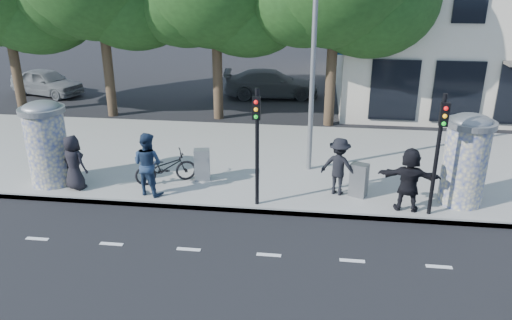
# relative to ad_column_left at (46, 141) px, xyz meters

# --- Properties ---
(ground) EXTENTS (120.00, 120.00, 0.00)m
(ground) POSITION_rel_ad_column_left_xyz_m (7.20, -4.50, -1.54)
(ground) COLOR black
(ground) RESTS_ON ground
(sidewalk) EXTENTS (40.00, 8.00, 0.15)m
(sidewalk) POSITION_rel_ad_column_left_xyz_m (7.20, 3.00, -1.46)
(sidewalk) COLOR gray
(sidewalk) RESTS_ON ground
(curb) EXTENTS (40.00, 0.10, 0.16)m
(curb) POSITION_rel_ad_column_left_xyz_m (7.20, -0.95, -1.46)
(curb) COLOR slate
(curb) RESTS_ON ground
(lane_dash_far) EXTENTS (32.00, 0.12, 0.01)m
(lane_dash_far) POSITION_rel_ad_column_left_xyz_m (7.20, -3.10, -1.53)
(lane_dash_far) COLOR silver
(lane_dash_far) RESTS_ON ground
(ad_column_left) EXTENTS (1.36, 1.36, 2.65)m
(ad_column_left) POSITION_rel_ad_column_left_xyz_m (0.00, 0.00, 0.00)
(ad_column_left) COLOR beige
(ad_column_left) RESTS_ON sidewalk
(ad_column_right) EXTENTS (1.36, 1.36, 2.65)m
(ad_column_right) POSITION_rel_ad_column_left_xyz_m (12.40, 0.20, 0.00)
(ad_column_right) COLOR beige
(ad_column_right) RESTS_ON sidewalk
(traffic_pole_near) EXTENTS (0.22, 0.31, 3.40)m
(traffic_pole_near) POSITION_rel_ad_column_left_xyz_m (6.60, -0.71, 0.69)
(traffic_pole_near) COLOR black
(traffic_pole_near) RESTS_ON sidewalk
(traffic_pole_far) EXTENTS (0.22, 0.31, 3.40)m
(traffic_pole_far) POSITION_rel_ad_column_left_xyz_m (11.40, -0.71, 0.69)
(traffic_pole_far) COLOR black
(traffic_pole_far) RESTS_ON sidewalk
(street_lamp) EXTENTS (0.25, 0.93, 8.00)m
(street_lamp) POSITION_rel_ad_column_left_xyz_m (8.00, 2.13, 3.26)
(street_lamp) COLOR slate
(street_lamp) RESTS_ON sidewalk
(ped_a) EXTENTS (0.97, 0.81, 1.71)m
(ped_a) POSITION_rel_ad_column_left_xyz_m (0.96, -0.30, -0.53)
(ped_a) COLOR black
(ped_a) RESTS_ON sidewalk
(ped_c) EXTENTS (1.11, 0.98, 1.91)m
(ped_c) POSITION_rel_ad_column_left_xyz_m (3.31, -0.37, -0.43)
(ped_c) COLOR #1E304C
(ped_c) RESTS_ON sidewalk
(ped_d) EXTENTS (1.28, 0.99, 1.75)m
(ped_d) POSITION_rel_ad_column_left_xyz_m (8.91, 0.36, -0.51)
(ped_d) COLOR black
(ped_d) RESTS_ON sidewalk
(ped_f) EXTENTS (1.75, 0.79, 1.83)m
(ped_f) POSITION_rel_ad_column_left_xyz_m (10.80, -0.47, -0.47)
(ped_f) COLOR black
(ped_f) RESTS_ON sidewalk
(bicycle) EXTENTS (1.47, 2.02, 1.01)m
(bicycle) POSITION_rel_ad_column_left_xyz_m (3.56, 0.49, -0.88)
(bicycle) COLOR black
(bicycle) RESTS_ON sidewalk
(cabinet_left) EXTENTS (0.54, 0.44, 1.02)m
(cabinet_left) POSITION_rel_ad_column_left_xyz_m (4.64, 0.87, -0.88)
(cabinet_left) COLOR gray
(cabinet_left) RESTS_ON sidewalk
(cabinet_right) EXTENTS (0.59, 0.52, 1.02)m
(cabinet_right) POSITION_rel_ad_column_left_xyz_m (9.51, 0.27, -0.88)
(cabinet_right) COLOR slate
(cabinet_right) RESTS_ON sidewalk
(car_left) EXTENTS (2.84, 4.44, 1.41)m
(car_left) POSITION_rel_ad_column_left_xyz_m (-6.32, 11.32, -0.83)
(car_left) COLOR slate
(car_left) RESTS_ON ground
(car_right) EXTENTS (2.60, 5.16, 1.44)m
(car_right) POSITION_rel_ad_column_left_xyz_m (5.70, 12.46, -0.82)
(car_right) COLOR #4B4E52
(car_right) RESTS_ON ground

